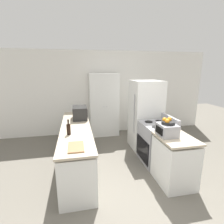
{
  "coord_description": "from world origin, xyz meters",
  "views": [
    {
      "loc": [
        -0.82,
        -2.09,
        2.05
      ],
      "look_at": [
        0.0,
        1.87,
        1.05
      ],
      "focal_mm": 28.0,
      "sensor_mm": 36.0,
      "label": 1
    }
  ],
  "objects_px": {
    "stove": "(156,143)",
    "refrigerator": "(145,115)",
    "pantry_cabinet": "(104,105)",
    "fruit_bowl": "(168,122)",
    "wine_bottle": "(69,129)",
    "toaster_oven": "(167,130)",
    "microwave": "(80,113)"
  },
  "relations": [
    {
      "from": "stove",
      "to": "refrigerator",
      "type": "height_order",
      "value": "refrigerator"
    },
    {
      "from": "pantry_cabinet",
      "to": "fruit_bowl",
      "type": "xyz_separation_m",
      "value": [
        0.73,
        -2.55,
        0.18
      ]
    },
    {
      "from": "microwave",
      "to": "wine_bottle",
      "type": "xyz_separation_m",
      "value": [
        -0.23,
        -1.01,
        -0.04
      ]
    },
    {
      "from": "pantry_cabinet",
      "to": "toaster_oven",
      "type": "height_order",
      "value": "pantry_cabinet"
    },
    {
      "from": "refrigerator",
      "to": "wine_bottle",
      "type": "xyz_separation_m",
      "value": [
        -1.9,
        -1.03,
        0.11
      ]
    },
    {
      "from": "stove",
      "to": "pantry_cabinet",
      "type": "bearing_deg",
      "value": 114.42
    },
    {
      "from": "stove",
      "to": "microwave",
      "type": "relative_size",
      "value": 2.17
    },
    {
      "from": "pantry_cabinet",
      "to": "microwave",
      "type": "xyz_separation_m",
      "value": [
        -0.76,
        -1.14,
        0.07
      ]
    },
    {
      "from": "stove",
      "to": "microwave",
      "type": "xyz_separation_m",
      "value": [
        -1.63,
        0.77,
        0.58
      ]
    },
    {
      "from": "microwave",
      "to": "fruit_bowl",
      "type": "height_order",
      "value": "fruit_bowl"
    },
    {
      "from": "pantry_cabinet",
      "to": "wine_bottle",
      "type": "height_order",
      "value": "pantry_cabinet"
    },
    {
      "from": "wine_bottle",
      "to": "toaster_oven",
      "type": "distance_m",
      "value": 1.76
    },
    {
      "from": "microwave",
      "to": "refrigerator",
      "type": "bearing_deg",
      "value": 0.71
    },
    {
      "from": "refrigerator",
      "to": "microwave",
      "type": "distance_m",
      "value": 1.68
    },
    {
      "from": "wine_bottle",
      "to": "fruit_bowl",
      "type": "relative_size",
      "value": 1.22
    },
    {
      "from": "refrigerator",
      "to": "microwave",
      "type": "height_order",
      "value": "refrigerator"
    },
    {
      "from": "stove",
      "to": "refrigerator",
      "type": "xyz_separation_m",
      "value": [
        0.04,
        0.79,
        0.43
      ]
    },
    {
      "from": "refrigerator",
      "to": "wine_bottle",
      "type": "distance_m",
      "value": 2.17
    },
    {
      "from": "toaster_oven",
      "to": "refrigerator",
      "type": "bearing_deg",
      "value": 82.66
    },
    {
      "from": "microwave",
      "to": "wine_bottle",
      "type": "height_order",
      "value": "microwave"
    },
    {
      "from": "pantry_cabinet",
      "to": "refrigerator",
      "type": "bearing_deg",
      "value": -50.99
    },
    {
      "from": "pantry_cabinet",
      "to": "microwave",
      "type": "bearing_deg",
      "value": -123.82
    },
    {
      "from": "refrigerator",
      "to": "toaster_oven",
      "type": "bearing_deg",
      "value": -97.34
    },
    {
      "from": "pantry_cabinet",
      "to": "stove",
      "type": "distance_m",
      "value": 2.16
    },
    {
      "from": "refrigerator",
      "to": "fruit_bowl",
      "type": "relative_size",
      "value": 7.58
    },
    {
      "from": "refrigerator",
      "to": "fruit_bowl",
      "type": "bearing_deg",
      "value": -97.01
    },
    {
      "from": "microwave",
      "to": "toaster_oven",
      "type": "relative_size",
      "value": 1.33
    },
    {
      "from": "stove",
      "to": "fruit_bowl",
      "type": "height_order",
      "value": "fruit_bowl"
    },
    {
      "from": "refrigerator",
      "to": "fruit_bowl",
      "type": "distance_m",
      "value": 1.46
    },
    {
      "from": "fruit_bowl",
      "to": "microwave",
      "type": "bearing_deg",
      "value": 136.8
    },
    {
      "from": "stove",
      "to": "wine_bottle",
      "type": "xyz_separation_m",
      "value": [
        -1.86,
        -0.24,
        0.54
      ]
    },
    {
      "from": "refrigerator",
      "to": "wine_bottle",
      "type": "height_order",
      "value": "refrigerator"
    }
  ]
}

